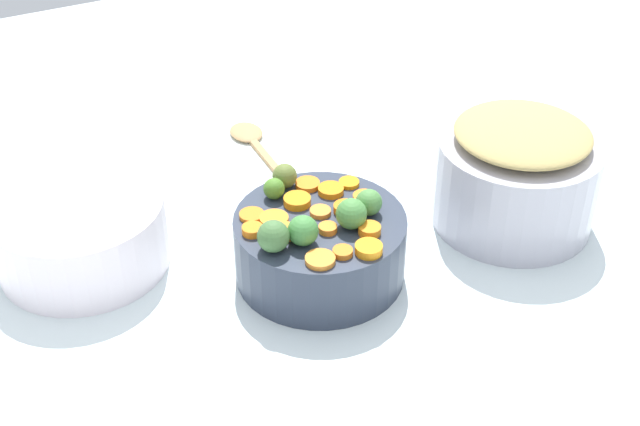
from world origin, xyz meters
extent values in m
cube|color=white|center=(0.00, 0.00, 0.01)|extent=(2.40, 2.40, 0.02)
cylinder|color=#2E3748|center=(0.02, -0.06, 0.07)|extent=(0.24, 0.24, 0.10)
cylinder|color=#B4B1BF|center=(-0.30, -0.04, 0.09)|extent=(0.24, 0.24, 0.14)
ellipsoid|color=tan|center=(-0.30, -0.04, 0.17)|extent=(0.20, 0.20, 0.03)
cylinder|color=orange|center=(0.00, 0.04, 0.12)|extent=(0.05, 0.05, 0.01)
cylinder|color=orange|center=(0.08, -0.08, 0.12)|extent=(0.04, 0.04, 0.01)
cylinder|color=orange|center=(0.00, -0.14, 0.12)|extent=(0.05, 0.05, 0.01)
cylinder|color=orange|center=(-0.02, -0.06, 0.12)|extent=(0.04, 0.04, 0.01)
cylinder|color=orange|center=(0.02, -0.07, 0.12)|extent=(0.03, 0.03, 0.01)
cylinder|color=orange|center=(-0.06, -0.07, 0.12)|extent=(0.04, 0.04, 0.01)
cylinder|color=orange|center=(0.03, -0.11, 0.12)|extent=(0.04, 0.04, 0.01)
cylinder|color=orange|center=(0.03, 0.02, 0.12)|extent=(0.03, 0.03, 0.01)
cylinder|color=orange|center=(-0.05, -0.11, 0.12)|extent=(0.04, 0.04, 0.01)
cylinder|color=orange|center=(0.06, 0.02, 0.12)|extent=(0.05, 0.05, 0.01)
cylinder|color=orange|center=(0.10, -0.11, 0.12)|extent=(0.05, 0.05, 0.01)
cylinder|color=orange|center=(0.08, -0.05, 0.12)|extent=(0.05, 0.05, 0.01)
cylinder|color=orange|center=(-0.02, -0.11, 0.12)|extent=(0.05, 0.05, 0.01)
cylinder|color=orange|center=(-0.02, 0.00, 0.12)|extent=(0.04, 0.04, 0.01)
cylinder|color=orange|center=(0.02, -0.03, 0.12)|extent=(0.04, 0.04, 0.01)
cylinder|color=orange|center=(0.12, -0.07, 0.12)|extent=(0.04, 0.04, 0.01)
sphere|color=#44713B|center=(0.11, -0.03, 0.14)|extent=(0.04, 0.04, 0.04)
sphere|color=#497D28|center=(0.05, -0.13, 0.13)|extent=(0.03, 0.03, 0.03)
sphere|color=#5D6E31|center=(0.03, -0.15, 0.13)|extent=(0.04, 0.04, 0.04)
sphere|color=#42863E|center=(0.07, -0.02, 0.14)|extent=(0.04, 0.04, 0.04)
sphere|color=#47873F|center=(-0.01, -0.02, 0.14)|extent=(0.04, 0.04, 0.04)
sphere|color=#4A8640|center=(-0.04, -0.04, 0.13)|extent=(0.04, 0.04, 0.04)
cube|color=tan|center=(-0.04, -0.32, 0.02)|extent=(0.02, 0.25, 0.01)
ellipsoid|color=tan|center=(-0.04, -0.46, 0.03)|extent=(0.06, 0.07, 0.01)
cylinder|color=white|center=(0.31, -0.24, 0.07)|extent=(0.24, 0.24, 0.10)
camera|label=1|loc=(0.47, 0.79, 0.81)|focal=49.02mm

